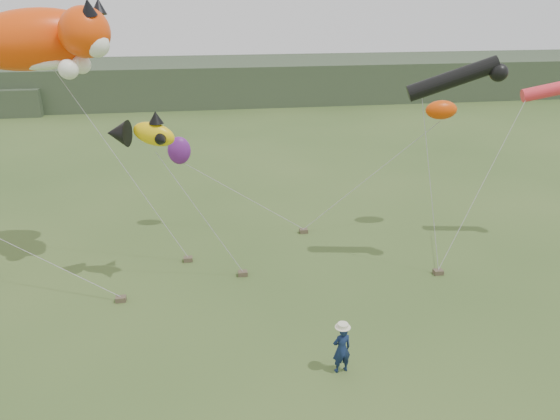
% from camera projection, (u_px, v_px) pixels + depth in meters
% --- Properties ---
extents(ground, '(120.00, 120.00, 0.00)m').
position_uv_depth(ground, '(320.00, 344.00, 17.70)').
color(ground, '#385123').
rests_on(ground, ground).
extents(headland, '(90.00, 13.00, 4.00)m').
position_uv_depth(headland, '(197.00, 82.00, 57.56)').
color(headland, '#2D3D28').
rests_on(headland, ground).
extents(festival_attendant, '(0.63, 0.47, 1.58)m').
position_uv_depth(festival_attendant, '(342.00, 349.00, 16.15)').
color(festival_attendant, '#122043').
rests_on(festival_attendant, ground).
extents(sandbag_anchors, '(12.84, 5.33, 0.19)m').
position_uv_depth(sandbag_anchors, '(262.00, 265.00, 22.65)').
color(sandbag_anchors, brown).
rests_on(sandbag_anchors, ground).
extents(cat_kite, '(6.53, 3.67, 2.82)m').
position_uv_depth(cat_kite, '(45.00, 39.00, 20.14)').
color(cat_kite, '#F84307').
rests_on(cat_kite, ground).
extents(fish_kite, '(2.69, 1.74, 1.40)m').
position_uv_depth(fish_kite, '(141.00, 133.00, 19.49)').
color(fish_kite, yellow).
rests_on(fish_kite, ground).
extents(tube_kites, '(8.97, 3.08, 2.22)m').
position_uv_depth(tube_kites, '(508.00, 82.00, 21.31)').
color(tube_kites, black).
rests_on(tube_kites, ground).
extents(misc_kites, '(13.03, 2.60, 2.95)m').
position_uv_depth(misc_kites, '(314.00, 130.00, 24.79)').
color(misc_kites, '#E44305').
rests_on(misc_kites, ground).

